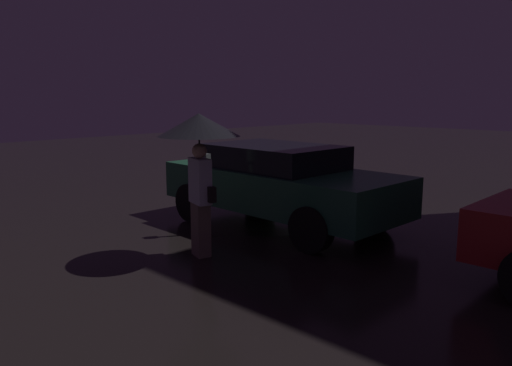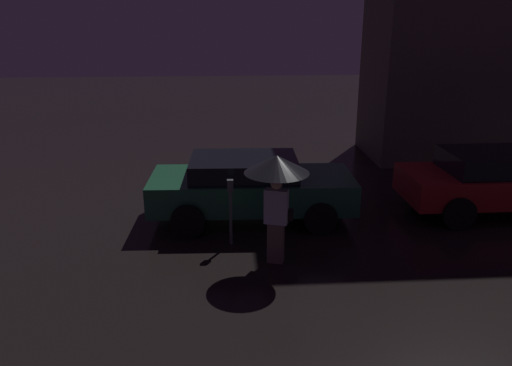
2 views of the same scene
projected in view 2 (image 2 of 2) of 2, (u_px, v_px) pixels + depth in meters
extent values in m
cube|color=#1E5638|center=(252.00, 190.00, 11.10)|extent=(4.51, 1.99, 0.67)
cube|color=black|center=(244.00, 167.00, 10.91)|extent=(2.37, 1.70, 0.41)
cylinder|color=black|center=(306.00, 189.00, 12.16)|extent=(0.70, 0.22, 0.70)
cylinder|color=black|center=(320.00, 218.00, 10.42)|extent=(0.70, 0.22, 0.70)
cylinder|color=black|center=(192.00, 192.00, 11.98)|extent=(0.70, 0.22, 0.70)
cylinder|color=black|center=(188.00, 221.00, 10.25)|extent=(0.70, 0.22, 0.70)
cube|color=maroon|center=(502.00, 184.00, 11.47)|extent=(4.54, 1.78, 0.64)
cube|color=black|center=(498.00, 162.00, 11.29)|extent=(2.36, 1.57, 0.46)
cylinder|color=black|center=(426.00, 186.00, 12.32)|extent=(0.72, 0.22, 0.72)
cylinder|color=black|center=(459.00, 213.00, 10.65)|extent=(0.72, 0.22, 0.72)
cube|color=#66564C|center=(276.00, 242.00, 9.20)|extent=(0.34, 0.27, 0.78)
cube|color=#B2B7C6|center=(276.00, 206.00, 8.97)|extent=(0.46, 0.31, 0.65)
sphere|color=tan|center=(277.00, 184.00, 8.84)|extent=(0.21, 0.21, 0.21)
cylinder|color=black|center=(276.00, 193.00, 8.89)|extent=(0.02, 0.02, 0.76)
cone|color=black|center=(277.00, 164.00, 8.72)|extent=(1.16, 1.16, 0.32)
cube|color=black|center=(289.00, 214.00, 9.04)|extent=(0.18, 0.14, 0.22)
cylinder|color=#4C5154|center=(231.00, 218.00, 9.86)|extent=(0.06, 0.06, 1.14)
cube|color=#4C5154|center=(230.00, 185.00, 9.65)|extent=(0.12, 0.10, 0.22)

